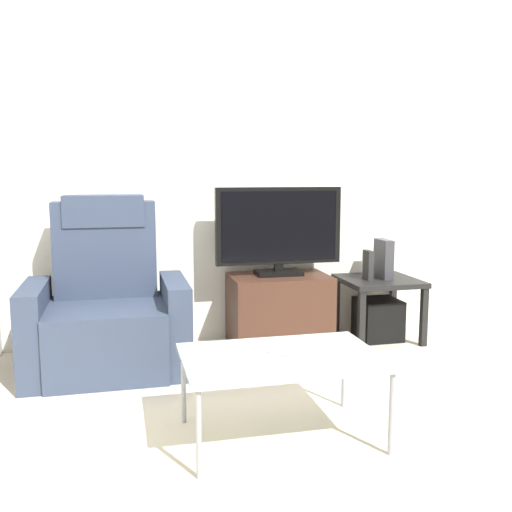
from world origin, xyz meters
TOP-DOWN VIEW (x-y plane):
  - ground_plane at (0.00, 0.00)m, footprint 6.40×6.40m
  - wall_back at (0.00, 1.13)m, footprint 6.40×0.06m
  - tv_stand at (0.04, 0.84)m, footprint 0.69×0.46m
  - television at (0.04, 0.86)m, footprint 0.90×0.20m
  - recliner_armchair at (-1.14, 0.63)m, footprint 0.98×0.78m
  - side_table at (0.80, 0.81)m, footprint 0.54×0.54m
  - subwoofer_box at (0.80, 0.81)m, footprint 0.30×0.30m
  - book_upright at (0.70, 0.79)m, footprint 0.04×0.11m
  - game_console at (0.83, 0.82)m, footprint 0.07×0.20m
  - coffee_table at (-0.35, -0.57)m, footprint 0.90×0.60m
  - cell_phone at (-0.33, -0.56)m, footprint 0.15×0.16m

SIDE VIEW (x-z plane):
  - ground_plane at x=0.00m, z-range 0.00..0.00m
  - subwoofer_box at x=0.80m, z-range 0.00..0.30m
  - tv_stand at x=0.04m, z-range 0.00..0.51m
  - recliner_armchair at x=-1.14m, z-range -0.17..0.91m
  - coffee_table at x=-0.35m, z-range 0.17..0.57m
  - side_table at x=0.80m, z-range 0.16..0.61m
  - cell_phone at x=-0.33m, z-range 0.40..0.41m
  - book_upright at x=0.70m, z-range 0.45..0.67m
  - game_console at x=0.83m, z-range 0.45..0.74m
  - television at x=0.04m, z-range 0.52..1.14m
  - wall_back at x=0.00m, z-range 0.00..2.60m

